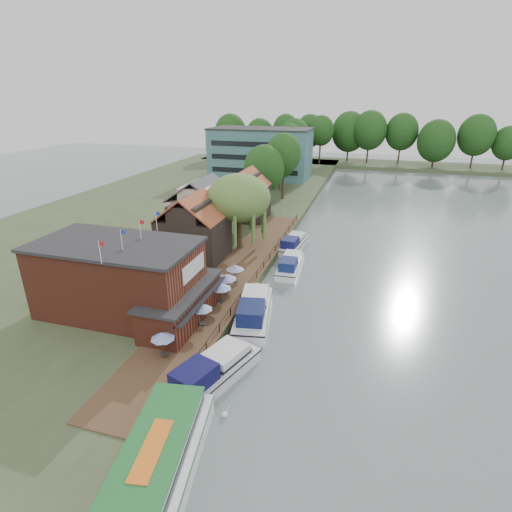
% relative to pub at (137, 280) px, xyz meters
% --- Properties ---
extents(ground, '(260.00, 260.00, 0.00)m').
position_rel_pub_xyz_m(ground, '(14.00, 1.00, -4.65)').
color(ground, slate).
rests_on(ground, ground).
extents(land_bank, '(50.00, 140.00, 1.00)m').
position_rel_pub_xyz_m(land_bank, '(-16.00, 36.00, -4.15)').
color(land_bank, '#384728').
rests_on(land_bank, ground).
extents(quay_deck, '(6.00, 50.00, 0.10)m').
position_rel_pub_xyz_m(quay_deck, '(6.00, 11.00, -3.60)').
color(quay_deck, '#47301E').
rests_on(quay_deck, land_bank).
extents(quay_rail, '(0.20, 49.00, 1.00)m').
position_rel_pub_xyz_m(quay_rail, '(8.70, 11.50, -3.15)').
color(quay_rail, black).
rests_on(quay_rail, land_bank).
extents(pub, '(20.00, 11.00, 7.30)m').
position_rel_pub_xyz_m(pub, '(0.00, 0.00, 0.00)').
color(pub, maroon).
rests_on(pub, land_bank).
extents(hotel_block, '(25.40, 12.40, 12.30)m').
position_rel_pub_xyz_m(hotel_block, '(-8.00, 71.00, 2.50)').
color(hotel_block, '#38666B').
rests_on(hotel_block, land_bank).
extents(cottage_a, '(8.60, 7.60, 8.50)m').
position_rel_pub_xyz_m(cottage_a, '(-1.00, 15.00, 0.60)').
color(cottage_a, black).
rests_on(cottage_a, land_bank).
extents(cottage_b, '(9.60, 8.60, 8.50)m').
position_rel_pub_xyz_m(cottage_b, '(-4.00, 25.00, 0.60)').
color(cottage_b, beige).
rests_on(cottage_b, land_bank).
extents(cottage_c, '(7.60, 7.60, 8.50)m').
position_rel_pub_xyz_m(cottage_c, '(0.00, 34.00, 0.60)').
color(cottage_c, black).
rests_on(cottage_c, land_bank).
extents(willow, '(8.60, 8.60, 10.43)m').
position_rel_pub_xyz_m(willow, '(3.50, 20.00, 1.56)').
color(willow, '#476B2D').
rests_on(willow, land_bank).
extents(umbrella_0, '(1.98, 1.98, 2.38)m').
position_rel_pub_xyz_m(umbrella_0, '(5.79, -5.81, -2.36)').
color(umbrella_0, navy).
rests_on(umbrella_0, quay_deck).
extents(umbrella_1, '(1.98, 1.98, 2.38)m').
position_rel_pub_xyz_m(umbrella_1, '(6.90, -0.61, -2.36)').
color(umbrella_1, '#19488E').
rests_on(umbrella_1, quay_deck).
extents(umbrella_2, '(2.17, 2.17, 2.38)m').
position_rel_pub_xyz_m(umbrella_2, '(7.00, 3.84, -2.36)').
color(umbrella_2, navy).
rests_on(umbrella_2, quay_deck).
extents(umbrella_3, '(2.33, 2.33, 2.38)m').
position_rel_pub_xyz_m(umbrella_3, '(6.72, 6.05, -2.36)').
color(umbrella_3, '#211B99').
rests_on(umbrella_3, quay_deck).
extents(umbrella_4, '(2.06, 2.06, 2.38)m').
position_rel_pub_xyz_m(umbrella_4, '(6.84, 8.67, -2.36)').
color(umbrella_4, navy).
rests_on(umbrella_4, quay_deck).
extents(cruiser_0, '(6.55, 10.96, 2.55)m').
position_rel_pub_xyz_m(cruiser_0, '(10.19, -6.27, -3.38)').
color(cruiser_0, silver).
rests_on(cruiser_0, ground).
extents(cruiser_1, '(5.44, 11.37, 2.69)m').
position_rel_pub_xyz_m(cruiser_1, '(10.48, 3.77, -3.31)').
color(cruiser_1, silver).
rests_on(cruiser_1, ground).
extents(cruiser_2, '(3.25, 9.16, 2.16)m').
position_rel_pub_xyz_m(cruiser_2, '(11.52, 16.58, -3.57)').
color(cruiser_2, white).
rests_on(cruiser_2, ground).
extents(cruiser_3, '(3.81, 9.44, 2.20)m').
position_rel_pub_xyz_m(cruiser_3, '(10.36, 24.27, -3.55)').
color(cruiser_3, silver).
rests_on(cruiser_3, ground).
extents(tour_boat, '(6.47, 15.04, 3.18)m').
position_rel_pub_xyz_m(tour_boat, '(10.71, -16.50, -3.06)').
color(tour_boat, silver).
rests_on(tour_boat, ground).
extents(swan, '(0.44, 0.44, 0.44)m').
position_rel_pub_xyz_m(swan, '(12.34, -9.41, -4.43)').
color(swan, white).
rests_on(swan, ground).
extents(bank_tree_0, '(7.83, 7.83, 11.38)m').
position_rel_pub_xyz_m(bank_tree_0, '(0.24, 44.64, 2.04)').
color(bank_tree_0, '#143811').
rests_on(bank_tree_0, land_bank).
extents(bank_tree_1, '(6.99, 6.99, 13.17)m').
position_rel_pub_xyz_m(bank_tree_1, '(2.88, 49.50, 2.93)').
color(bank_tree_1, '#143811').
rests_on(bank_tree_1, land_bank).
extents(bank_tree_2, '(7.65, 7.65, 11.33)m').
position_rel_pub_xyz_m(bank_tree_2, '(0.19, 57.93, 2.01)').
color(bank_tree_2, '#143811').
rests_on(bank_tree_2, land_bank).
extents(bank_tree_3, '(6.43, 6.43, 12.97)m').
position_rel_pub_xyz_m(bank_tree_3, '(-2.24, 79.35, 2.83)').
color(bank_tree_3, '#143811').
rests_on(bank_tree_3, land_bank).
extents(bank_tree_4, '(8.68, 8.68, 13.85)m').
position_rel_pub_xyz_m(bank_tree_4, '(-2.56, 87.42, 3.27)').
color(bank_tree_4, '#143811').
rests_on(bank_tree_4, land_bank).
extents(bank_tree_5, '(7.85, 7.85, 14.34)m').
position_rel_pub_xyz_m(bank_tree_5, '(3.65, 96.99, 3.52)').
color(bank_tree_5, '#143811').
rests_on(bank_tree_5, land_bank).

